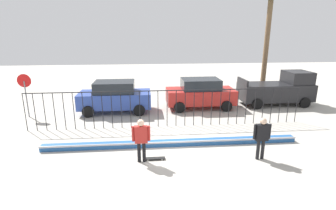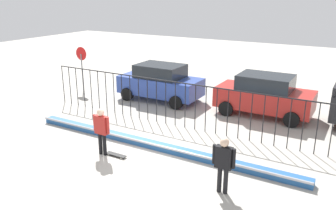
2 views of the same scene
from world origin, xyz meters
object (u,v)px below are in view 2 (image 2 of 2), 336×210
camera_operator (224,160)px  parked_car_red (264,95)px  skateboard (116,155)px  stop_sign (82,62)px  skateboarder (101,127)px  parked_car_blue (160,82)px

camera_operator → parked_car_red: 7.20m
skateboard → stop_sign: bearing=161.4°
skateboarder → skateboard: 1.09m
camera_operator → parked_car_red: parked_car_red is taller
stop_sign → skateboarder: bearing=-42.8°
camera_operator → stop_sign: 12.76m
skateboarder → camera_operator: skateboarder is taller
skateboarder → skateboard: bearing=-15.8°
skateboard → stop_sign: stop_sign is taller
camera_operator → parked_car_blue: (-6.18, 6.79, -0.04)m
skateboard → camera_operator: (4.06, -0.32, 0.95)m
skateboarder → parked_car_blue: parked_car_blue is taller
skateboard → stop_sign: 9.34m
skateboarder → stop_sign: stop_sign is taller
parked_car_red → skateboard: bearing=-112.0°
skateboarder → parked_car_red: size_ratio=0.39×
skateboarder → stop_sign: (-6.54, 6.05, 0.60)m
skateboarder → parked_car_red: bearing=33.8°
skateboarder → camera_operator: size_ratio=1.01×
skateboard → skateboarder: bearing=-146.2°
skateboard → stop_sign: (-7.04, 5.94, 1.56)m
skateboarder → parked_car_red: (3.73, 6.94, -0.05)m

